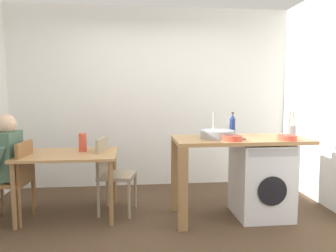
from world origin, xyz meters
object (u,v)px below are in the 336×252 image
Objects in this scene: utensil_crock at (291,131)px; vase at (83,142)px; chair_opposite at (111,171)px; bottle_tall_green at (232,125)px; colander at (287,137)px; washing_machine at (261,179)px; chair_person_seat at (16,177)px; seated_person at (0,162)px; mixing_bowl at (232,138)px; dining_table at (68,161)px.

vase is at bearing 173.40° from utensil_crock.
chair_opposite is 0.47m from vase.
colander is at bearing -39.61° from bottle_tall_green.
chair_opposite is 3.20× the size of bottle_tall_green.
washing_machine is at bearing -31.67° from bottle_tall_green.
bottle_tall_green is at bearing -83.33° from chair_person_seat.
seated_person is at bearing 178.45° from utensil_crock.
washing_machine is (2.76, -0.13, -0.08)m from chair_person_seat.
vase reaches higher than chair_opposite.
colander is 2.32m from vase.
chair_person_seat is 0.80m from vase.
bottle_tall_green is at bearing 168.86° from utensil_crock.
chair_person_seat is 2.40m from mixing_bowl.
utensil_crock is 0.33m from colander.
mixing_bowl is at bearing -92.38° from seated_person.
utensil_crock reaches higher than seated_person.
dining_table is 5.04× the size of vase.
seated_person is at bearing 173.41° from colander.
dining_table is 0.27m from vase.
chair_opposite is at bearing 164.96° from colander.
dining_table is 0.50m from chair_opposite.
chair_person_seat is 4.24× the size of mixing_bowl.
utensil_crock reaches higher than chair_person_seat.
seated_person reaches higher than dining_table.
vase is (0.70, 0.21, 0.34)m from chair_person_seat.
bottle_tall_green is (-0.30, 0.18, 0.62)m from washing_machine.
chair_person_seat is at bearing -163.44° from vase.
bottle_tall_green is 0.64m from colander.
mixing_bowl reaches higher than chair_person_seat.
bottle_tall_green is at bearing 97.35° from chair_opposite.
seated_person is 6.00× the size of colander.
seated_person is 2.65m from bottle_tall_green.
colander is at bearing -49.26° from washing_machine.
chair_person_seat reaches higher than washing_machine.
chair_person_seat is 2.52m from bottle_tall_green.
bottle_tall_green reaches higher than dining_table.
washing_machine is 0.70m from mixing_bowl.
mixing_bowl is (-0.12, -0.38, -0.09)m from bottle_tall_green.
dining_table is 0.57m from chair_person_seat.
bottle_tall_green reaches higher than colander.
vase is at bearing 166.23° from colander.
chair_person_seat is at bearing 177.38° from washing_machine.
chair_person_seat is 4.50× the size of colander.
chair_opposite is at bearing 170.23° from washing_machine.
chair_opposite is 4.24× the size of mixing_bowl.
chair_opposite is at bearing 173.32° from utensil_crock.
seated_person is at bearing -172.58° from dining_table.
washing_machine reaches higher than dining_table.
utensil_crock is (3.28, -0.09, 0.32)m from seated_person.
washing_machine is 0.59m from colander.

